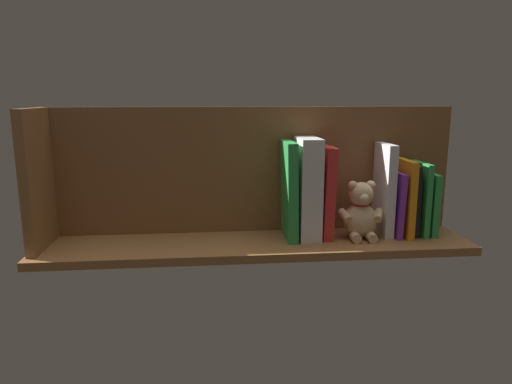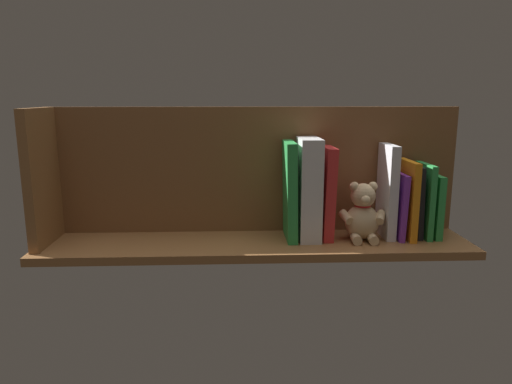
% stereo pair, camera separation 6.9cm
% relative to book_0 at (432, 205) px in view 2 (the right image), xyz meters
% --- Properties ---
extents(ground_plane, '(1.16, 0.24, 0.02)m').
position_rel_book_0_xyz_m(ground_plane, '(0.50, 0.03, -0.10)').
color(ground_plane, brown).
extents(shelf_back_panel, '(1.16, 0.02, 0.36)m').
position_rel_book_0_xyz_m(shelf_back_panel, '(0.50, -0.07, 0.09)').
color(shelf_back_panel, brown).
rests_on(shelf_back_panel, ground_plane).
extents(shelf_side_divider, '(0.02, 0.18, 0.36)m').
position_rel_book_0_xyz_m(shelf_side_divider, '(1.05, 0.03, 0.09)').
color(shelf_side_divider, brown).
rests_on(shelf_side_divider, ground_plane).
extents(book_0, '(0.02, 0.12, 0.17)m').
position_rel_book_0_xyz_m(book_0, '(0.00, 0.00, 0.00)').
color(book_0, green).
rests_on(book_0, ground_plane).
extents(book_1, '(0.02, 0.12, 0.20)m').
position_rel_book_0_xyz_m(book_1, '(0.03, 0.00, 0.01)').
color(book_1, green).
rests_on(book_1, ground_plane).
extents(book_2, '(0.02, 0.11, 0.20)m').
position_rel_book_0_xyz_m(book_2, '(0.05, -0.00, 0.01)').
color(book_2, black).
rests_on(book_2, ground_plane).
extents(book_3, '(0.02, 0.14, 0.21)m').
position_rel_book_0_xyz_m(book_3, '(0.08, 0.01, 0.02)').
color(book_3, orange).
rests_on(book_3, ground_plane).
extents(book_4, '(0.02, 0.13, 0.18)m').
position_rel_book_0_xyz_m(book_4, '(0.10, 0.00, 0.00)').
color(book_4, purple).
rests_on(book_4, ground_plane).
extents(book_5, '(0.03, 0.12, 0.26)m').
position_rel_book_0_xyz_m(book_5, '(0.13, -0.00, 0.04)').
color(book_5, silver).
rests_on(book_5, ground_plane).
extents(teddy_bear, '(0.13, 0.11, 0.16)m').
position_rel_book_0_xyz_m(teddy_bear, '(0.21, 0.03, -0.02)').
color(teddy_bear, '#D1B284').
rests_on(teddy_bear, ground_plane).
extents(book_6, '(0.03, 0.12, 0.25)m').
position_rel_book_0_xyz_m(book_6, '(0.30, 0.00, 0.04)').
color(book_6, red).
rests_on(book_6, ground_plane).
extents(dictionary_thick_white, '(0.06, 0.13, 0.28)m').
position_rel_book_0_xyz_m(dictionary_thick_white, '(0.35, 0.01, 0.05)').
color(dictionary_thick_white, silver).
rests_on(dictionary_thick_white, ground_plane).
extents(book_7, '(0.03, 0.14, 0.27)m').
position_rel_book_0_xyz_m(book_7, '(0.40, 0.01, 0.05)').
color(book_7, green).
rests_on(book_7, ground_plane).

